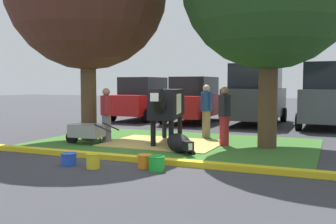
# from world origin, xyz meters

# --- Properties ---
(ground_plane) EXTENTS (80.00, 80.00, 0.00)m
(ground_plane) POSITION_xyz_m (0.00, 0.00, 0.00)
(ground_plane) COLOR #38383D
(grass_island) EXTENTS (7.93, 5.06, 0.02)m
(grass_island) POSITION_xyz_m (0.18, 1.77, 0.01)
(grass_island) COLOR #386B28
(grass_island) RESTS_ON ground
(curb_yellow) EXTENTS (9.13, 0.24, 0.12)m
(curb_yellow) POSITION_xyz_m (0.18, -0.91, 0.06)
(curb_yellow) COLOR yellow
(curb_yellow) RESTS_ON ground
(hay_bedding) EXTENTS (3.21, 2.41, 0.04)m
(hay_bedding) POSITION_xyz_m (-0.02, 1.63, 0.03)
(hay_bedding) COLOR tan
(hay_bedding) RESTS_ON ground
(cow_holstein) EXTENTS (1.22, 3.08, 1.60)m
(cow_holstein) POSITION_xyz_m (0.03, 1.72, 1.14)
(cow_holstein) COLOR black
(cow_holstein) RESTS_ON ground
(calf_lying) EXTENTS (1.12, 1.18, 0.48)m
(calf_lying) POSITION_xyz_m (0.90, 0.50, 0.24)
(calf_lying) COLOR black
(calf_lying) RESTS_ON ground
(person_handler) EXTENTS (0.34, 0.53, 1.64)m
(person_handler) POSITION_xyz_m (1.65, 1.96, 0.88)
(person_handler) COLOR maroon
(person_handler) RESTS_ON ground
(person_visitor_near) EXTENTS (0.45, 0.34, 1.69)m
(person_visitor_near) POSITION_xyz_m (0.74, 3.23, 0.91)
(person_visitor_near) COLOR #9E7F5B
(person_visitor_near) RESTS_ON ground
(person_visitor_far) EXTENTS (0.34, 0.47, 1.59)m
(person_visitor_far) POSITION_xyz_m (-1.66, 1.20, 0.85)
(person_visitor_far) COLOR slate
(person_visitor_far) RESTS_ON ground
(wheelbarrow) EXTENTS (1.60, 0.63, 0.63)m
(wheelbarrow) POSITION_xyz_m (-2.02, 0.69, 0.39)
(wheelbarrow) COLOR gray
(wheelbarrow) RESTS_ON ground
(bucket_blue) EXTENTS (0.34, 0.34, 0.26)m
(bucket_blue) POSITION_xyz_m (-0.71, -1.82, 0.14)
(bucket_blue) COLOR blue
(bucket_blue) RESTS_ON ground
(bucket_yellow) EXTENTS (0.30, 0.30, 0.31)m
(bucket_yellow) POSITION_xyz_m (-0.05, -1.88, 0.16)
(bucket_yellow) COLOR yellow
(bucket_yellow) RESTS_ON ground
(bucket_orange) EXTENTS (0.33, 0.33, 0.28)m
(bucket_orange) POSITION_xyz_m (0.90, -1.42, 0.15)
(bucket_orange) COLOR orange
(bucket_orange) RESTS_ON ground
(bucket_green) EXTENTS (0.34, 0.34, 0.30)m
(bucket_green) POSITION_xyz_m (1.23, -1.57, 0.16)
(bucket_green) COLOR green
(bucket_green) RESTS_ON ground
(sedan_red) EXTENTS (2.04, 4.41, 2.02)m
(sedan_red) POSITION_xyz_m (-4.01, 8.25, 0.98)
(sedan_red) COLOR red
(sedan_red) RESTS_ON ground
(sedan_blue) EXTENTS (2.04, 4.41, 2.02)m
(sedan_blue) POSITION_xyz_m (-1.33, 8.00, 0.98)
(sedan_blue) COLOR red
(sedan_blue) RESTS_ON ground
(suv_dark_grey) EXTENTS (2.15, 4.61, 2.52)m
(suv_dark_grey) POSITION_xyz_m (1.38, 8.20, 1.27)
(suv_dark_grey) COLOR #3D3D42
(suv_dark_grey) RESTS_ON ground
(suv_black) EXTENTS (2.15, 4.61, 2.52)m
(suv_black) POSITION_xyz_m (4.20, 8.10, 1.27)
(suv_black) COLOR #4C5156
(suv_black) RESTS_ON ground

